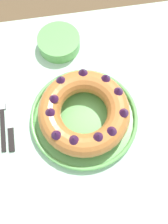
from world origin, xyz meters
TOP-DOWN VIEW (x-y plane):
  - ground_plane at (0.00, 0.00)m, footprint 8.00×8.00m
  - dining_table at (0.00, 0.00)m, footprint 1.38×0.91m
  - serving_dish at (0.01, 0.04)m, footprint 0.33×0.33m
  - bundt_cake at (0.01, 0.04)m, footprint 0.27×0.27m
  - fork at (-0.24, 0.08)m, footprint 0.02×0.19m
  - cake_knife at (-0.22, 0.04)m, footprint 0.02×0.16m
  - side_bowl at (-0.03, 0.32)m, footprint 0.14×0.14m

SIDE VIEW (x-z plane):
  - ground_plane at x=0.00m, z-range 0.00..0.00m
  - dining_table at x=0.00m, z-range 0.28..1.01m
  - cake_knife at x=-0.22m, z-range 0.74..0.75m
  - fork at x=-0.24m, z-range 0.74..0.75m
  - serving_dish at x=0.01m, z-range 0.74..0.76m
  - side_bowl at x=-0.03m, z-range 0.74..0.78m
  - bundt_cake at x=0.01m, z-range 0.75..0.84m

